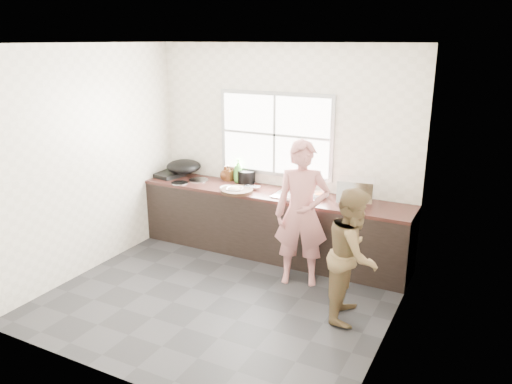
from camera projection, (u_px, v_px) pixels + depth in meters
The scene contains 30 objects.
floor at pixel (221, 296), 5.55m from camera, with size 3.60×3.20×0.01m, color #29292B.
ceiling at pixel (215, 43), 4.75m from camera, with size 3.60×3.20×0.01m, color silver.
wall_back at pixel (283, 150), 6.51m from camera, with size 3.60×0.01×2.70m, color silver.
wall_left at pixel (89, 161), 5.94m from camera, with size 0.01×3.20×2.70m, color beige.
wall_right at pixel (395, 205), 4.36m from camera, with size 0.01×3.20×2.70m, color silver.
wall_front at pixel (108, 230), 3.79m from camera, with size 3.60×0.01×2.70m, color silver.
cabinet at pixel (272, 225), 6.52m from camera, with size 3.60×0.62×0.82m, color black.
countertop at pixel (272, 194), 6.40m from camera, with size 3.60×0.64×0.04m, color #341A15.
sink at pixel (297, 195), 6.23m from camera, with size 0.55×0.45×0.02m, color silver.
faucet at pixel (304, 180), 6.36m from camera, with size 0.02×0.02×0.30m, color silver.
window_frame at pixel (275, 134), 6.49m from camera, with size 1.60×0.05×1.10m, color #9EA0A5.
window_glazing at pixel (275, 135), 6.46m from camera, with size 1.50×0.01×1.00m, color white.
woman at pixel (302, 218), 5.66m from camera, with size 0.58×0.38×1.58m, color tan.
person_side at pixel (353, 254), 4.97m from camera, with size 0.67×0.52×1.37m, color brown.
cutting_board at pixel (237, 191), 6.38m from camera, with size 0.42×0.42×0.04m, color black.
cleaver at pixel (252, 186), 6.49m from camera, with size 0.21×0.10×0.01m, color #B0B2B7.
bowl_mince at pixel (235, 190), 6.39m from camera, with size 0.22×0.22×0.05m, color white.
bowl_crabs at pixel (320, 196), 6.15m from camera, with size 0.17×0.17×0.05m, color white.
bowl_held at pixel (289, 198), 6.06m from camera, with size 0.21×0.21×0.07m, color white.
black_pot at pixel (247, 177), 6.78m from camera, with size 0.24×0.24×0.17m, color black.
plate_food at pixel (228, 188), 6.55m from camera, with size 0.22×0.22×0.02m, color silver.
bottle_green at pixel (238, 170), 6.80m from camera, with size 0.13×0.13×0.33m, color green.
bottle_brown_tall at pixel (228, 174), 6.88m from camera, with size 0.09×0.09×0.20m, color #512D14.
bottle_brown_short at pixel (225, 174), 6.92m from camera, with size 0.14×0.14×0.18m, color #512B14.
glass_jar at pixel (227, 177), 6.92m from camera, with size 0.07×0.07×0.10m, color silver.
burner at pixel (168, 175), 7.11m from camera, with size 0.37×0.37×0.05m, color black.
wok at pixel (184, 166), 7.06m from camera, with size 0.49×0.49×0.18m, color black.
dish_rack at pixel (356, 192), 5.87m from camera, with size 0.41×0.29×0.31m, color silver.
pot_lid_left at pixel (180, 183), 6.78m from camera, with size 0.23×0.23×0.01m, color #B2B5B9.
pot_lid_right at pixel (198, 180), 6.91m from camera, with size 0.27×0.27×0.01m, color #ADAEB4.
Camera 1 is at (2.62, -4.23, 2.74)m, focal length 35.00 mm.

